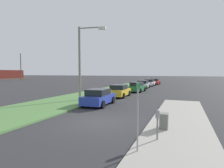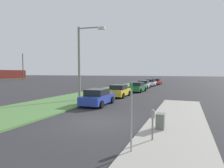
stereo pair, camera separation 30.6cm
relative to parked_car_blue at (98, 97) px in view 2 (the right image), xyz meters
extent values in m
plane|color=#2D2D30|center=(-5.36, -2.44, -0.72)|extent=(300.00, 300.00, 0.00)
cube|color=#517F42|center=(4.64, 3.91, -0.66)|extent=(60.00, 6.00, 0.12)
cube|color=#9E998E|center=(-7.36, -6.94, -0.65)|extent=(24.00, 3.20, 0.14)
cube|color=#23389E|center=(0.05, 0.00, -0.15)|extent=(4.37, 1.98, 0.70)
cube|color=black|center=(-0.15, -0.01, 0.48)|extent=(2.26, 1.69, 0.55)
cylinder|color=black|center=(1.36, 0.96, -0.40)|extent=(0.65, 0.25, 0.64)
cylinder|color=black|center=(1.44, -0.84, -0.40)|extent=(0.65, 0.25, 0.64)
cylinder|color=black|center=(-1.34, 0.84, -0.40)|extent=(0.65, 0.25, 0.64)
cylinder|color=black|center=(-1.26, -0.95, -0.40)|extent=(0.65, 0.25, 0.64)
cube|color=gold|center=(6.34, 0.19, -0.15)|extent=(4.35, 1.93, 0.70)
cube|color=black|center=(6.14, 0.18, 0.48)|extent=(2.25, 1.67, 0.55)
cylinder|color=black|center=(7.66, 1.13, -0.40)|extent=(0.65, 0.24, 0.64)
cylinder|color=black|center=(7.72, -0.67, -0.40)|extent=(0.65, 0.24, 0.64)
cylinder|color=black|center=(4.96, 1.05, -0.40)|extent=(0.65, 0.24, 0.64)
cylinder|color=black|center=(5.02, -0.75, -0.40)|extent=(0.65, 0.24, 0.64)
cube|color=#1E6B38|center=(12.98, -0.41, -0.15)|extent=(4.36, 1.96, 0.70)
cube|color=black|center=(12.78, -0.40, 0.48)|extent=(2.26, 1.68, 0.55)
cylinder|color=black|center=(14.37, 0.44, -0.40)|extent=(0.65, 0.24, 0.64)
cylinder|color=black|center=(14.30, -1.36, -0.40)|extent=(0.65, 0.24, 0.64)
cylinder|color=black|center=(11.67, 0.54, -0.40)|extent=(0.65, 0.24, 0.64)
cylinder|color=black|center=(11.60, -1.26, -0.40)|extent=(0.65, 0.24, 0.64)
cube|color=#B2B5BA|center=(19.58, 0.02, -0.15)|extent=(4.32, 1.84, 0.70)
cube|color=black|center=(19.38, 0.01, 0.48)|extent=(2.21, 1.62, 0.55)
cylinder|color=black|center=(20.92, 0.93, -0.40)|extent=(0.64, 0.23, 0.64)
cylinder|color=black|center=(20.94, -0.87, -0.40)|extent=(0.64, 0.23, 0.64)
cylinder|color=black|center=(18.22, 0.90, -0.40)|extent=(0.64, 0.23, 0.64)
cylinder|color=black|center=(18.24, -0.90, -0.40)|extent=(0.64, 0.23, 0.64)
cube|color=silver|center=(26.15, -0.12, -0.15)|extent=(4.33, 1.87, 0.70)
cube|color=black|center=(25.95, -0.11, 0.48)|extent=(2.23, 1.64, 0.55)
cylinder|color=black|center=(27.51, 0.76, -0.40)|extent=(0.64, 0.23, 0.64)
cylinder|color=black|center=(27.49, -1.04, -0.40)|extent=(0.64, 0.23, 0.64)
cylinder|color=black|center=(24.81, 0.81, -0.40)|extent=(0.64, 0.23, 0.64)
cylinder|color=black|center=(24.79, -0.99, -0.40)|extent=(0.64, 0.23, 0.64)
cube|color=red|center=(31.38, -0.48, -0.15)|extent=(4.37, 1.98, 0.70)
cube|color=black|center=(31.18, -0.47, 0.48)|extent=(2.26, 1.69, 0.55)
cylinder|color=black|center=(32.77, 0.37, -0.40)|extent=(0.65, 0.25, 0.64)
cylinder|color=black|center=(32.69, -1.43, -0.40)|extent=(0.65, 0.25, 0.64)
cylinder|color=black|center=(30.07, 0.48, -0.40)|extent=(0.65, 0.25, 0.64)
cylinder|color=black|center=(30.00, -1.32, -0.40)|extent=(0.65, 0.25, 0.64)
cube|color=#511914|center=(42.65, 60.98, 1.48)|extent=(14.00, 3.00, 3.40)
cylinder|color=slate|center=(-7.50, -6.15, -0.19)|extent=(0.07, 0.07, 1.05)
cylinder|color=gray|center=(-7.50, -6.15, 0.47)|extent=(0.18, 0.18, 0.28)
sphere|color=gray|center=(-7.50, -6.15, 0.61)|extent=(0.17, 0.17, 0.17)
cube|color=slate|center=(-5.76, -6.25, -0.27)|extent=(0.55, 0.40, 0.90)
cylinder|color=#99999E|center=(-8.94, -5.65, 0.58)|extent=(0.06, 0.06, 2.60)
cube|color=#198C38|center=(-8.94, -5.65, 1.76)|extent=(0.86, 0.33, 0.18)
cylinder|color=gray|center=(1.55, 2.83, 3.03)|extent=(0.24, 0.24, 7.50)
cylinder|color=gray|center=(1.70, 1.64, 6.63)|extent=(0.41, 2.40, 0.12)
cube|color=silver|center=(1.84, 0.45, 6.53)|extent=(0.44, 0.74, 0.24)
cylinder|color=brown|center=(39.50, 50.32, 4.28)|extent=(0.30, 0.30, 10.00)
camera|label=1|loc=(-15.48, -7.17, 2.22)|focal=30.71mm
camera|label=2|loc=(-15.37, -7.46, 2.22)|focal=30.71mm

